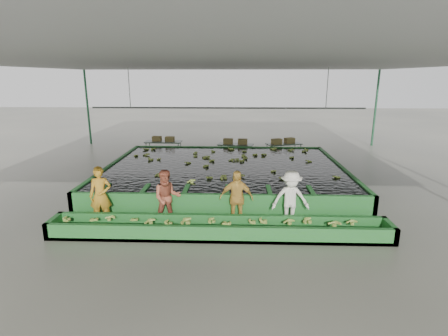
{
  "coord_description": "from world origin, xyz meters",
  "views": [
    {
      "loc": [
        0.49,
        -13.04,
        4.56
      ],
      "look_at": [
        0.0,
        0.5,
        1.0
      ],
      "focal_mm": 28.0,
      "sensor_mm": 36.0,
      "label": 1
    }
  ],
  "objects_px": {
    "worker_a": "(101,196)",
    "worker_d": "(291,199)",
    "sorting_trough": "(219,228)",
    "worker_c": "(236,198)",
    "worker_b": "(167,198)",
    "packing_table_right": "(284,151)",
    "box_stack_left": "(163,141)",
    "packing_table_left": "(164,149)",
    "packing_table_mid": "(236,152)",
    "flotation_tank": "(225,174)",
    "box_stack_right": "(283,144)",
    "box_stack_mid": "(235,144)"
  },
  "relations": [
    {
      "from": "worker_a",
      "to": "worker_d",
      "type": "xyz_separation_m",
      "value": [
        5.95,
        0.0,
        -0.03
      ]
    },
    {
      "from": "sorting_trough",
      "to": "worker_c",
      "type": "relative_size",
      "value": 5.57
    },
    {
      "from": "worker_b",
      "to": "packing_table_right",
      "type": "distance_m",
      "value": 10.5
    },
    {
      "from": "packing_table_right",
      "to": "box_stack_left",
      "type": "distance_m",
      "value": 6.93
    },
    {
      "from": "packing_table_left",
      "to": "packing_table_mid",
      "type": "bearing_deg",
      "value": -6.5
    },
    {
      "from": "flotation_tank",
      "to": "worker_b",
      "type": "relative_size",
      "value": 5.6
    },
    {
      "from": "sorting_trough",
      "to": "worker_b",
      "type": "distance_m",
      "value": 1.95
    },
    {
      "from": "flotation_tank",
      "to": "worker_a",
      "type": "height_order",
      "value": "worker_a"
    },
    {
      "from": "worker_d",
      "to": "sorting_trough",
      "type": "bearing_deg",
      "value": -163.45
    },
    {
      "from": "worker_c",
      "to": "box_stack_right",
      "type": "height_order",
      "value": "worker_c"
    },
    {
      "from": "sorting_trough",
      "to": "packing_table_left",
      "type": "height_order",
      "value": "packing_table_left"
    },
    {
      "from": "packing_table_left",
      "to": "box_stack_right",
      "type": "bearing_deg",
      "value": -1.97
    },
    {
      "from": "sorting_trough",
      "to": "box_stack_right",
      "type": "bearing_deg",
      "value": 72.76
    },
    {
      "from": "packing_table_left",
      "to": "box_stack_right",
      "type": "height_order",
      "value": "box_stack_right"
    },
    {
      "from": "worker_c",
      "to": "worker_d",
      "type": "bearing_deg",
      "value": 0.13
    },
    {
      "from": "flotation_tank",
      "to": "packing_table_mid",
      "type": "height_order",
      "value": "flotation_tank"
    },
    {
      "from": "worker_b",
      "to": "worker_c",
      "type": "bearing_deg",
      "value": -14.04
    },
    {
      "from": "packing_table_right",
      "to": "box_stack_left",
      "type": "height_order",
      "value": "box_stack_left"
    },
    {
      "from": "packing_table_mid",
      "to": "worker_b",
      "type": "bearing_deg",
      "value": -103.15
    },
    {
      "from": "sorting_trough",
      "to": "worker_d",
      "type": "height_order",
      "value": "worker_d"
    },
    {
      "from": "packing_table_right",
      "to": "box_stack_mid",
      "type": "bearing_deg",
      "value": -174.75
    },
    {
      "from": "flotation_tank",
      "to": "packing_table_mid",
      "type": "xyz_separation_m",
      "value": [
        0.44,
        4.71,
        -0.0
      ]
    },
    {
      "from": "worker_b",
      "to": "box_stack_mid",
      "type": "distance_m",
      "value": 9.29
    },
    {
      "from": "packing_table_mid",
      "to": "packing_table_right",
      "type": "bearing_deg",
      "value": 6.08
    },
    {
      "from": "sorting_trough",
      "to": "box_stack_right",
      "type": "relative_size",
      "value": 7.29
    },
    {
      "from": "box_stack_mid",
      "to": "packing_table_right",
      "type": "bearing_deg",
      "value": 5.25
    },
    {
      "from": "packing_table_left",
      "to": "box_stack_mid",
      "type": "distance_m",
      "value": 4.2
    },
    {
      "from": "worker_a",
      "to": "worker_d",
      "type": "bearing_deg",
      "value": -10.7
    },
    {
      "from": "worker_d",
      "to": "worker_b",
      "type": "bearing_deg",
      "value": 176.4
    },
    {
      "from": "sorting_trough",
      "to": "packing_table_left",
      "type": "xyz_separation_m",
      "value": [
        -3.73,
        10.29,
        0.22
      ]
    },
    {
      "from": "worker_c",
      "to": "packing_table_right",
      "type": "xyz_separation_m",
      "value": [
        2.67,
        9.3,
        -0.45
      ]
    },
    {
      "from": "worker_b",
      "to": "packing_table_right",
      "type": "relative_size",
      "value": 0.91
    },
    {
      "from": "flotation_tank",
      "to": "worker_a",
      "type": "bearing_deg",
      "value": -131.23
    },
    {
      "from": "flotation_tank",
      "to": "box_stack_mid",
      "type": "bearing_deg",
      "value": 84.86
    },
    {
      "from": "packing_table_left",
      "to": "packing_table_mid",
      "type": "height_order",
      "value": "packing_table_left"
    },
    {
      "from": "flotation_tank",
      "to": "packing_table_left",
      "type": "bearing_deg",
      "value": 125.71
    },
    {
      "from": "packing_table_mid",
      "to": "packing_table_right",
      "type": "distance_m",
      "value": 2.75
    },
    {
      "from": "worker_c",
      "to": "worker_d",
      "type": "distance_m",
      "value": 1.68
    },
    {
      "from": "worker_c",
      "to": "packing_table_right",
      "type": "relative_size",
      "value": 0.91
    },
    {
      "from": "flotation_tank",
      "to": "packing_table_mid",
      "type": "relative_size",
      "value": 5.1
    },
    {
      "from": "box_stack_right",
      "to": "box_stack_mid",
      "type": "bearing_deg",
      "value": -175.74
    },
    {
      "from": "worker_c",
      "to": "packing_table_mid",
      "type": "xyz_separation_m",
      "value": [
        -0.06,
        9.01,
        -0.45
      ]
    },
    {
      "from": "worker_a",
      "to": "packing_table_mid",
      "type": "relative_size",
      "value": 0.95
    },
    {
      "from": "box_stack_right",
      "to": "flotation_tank",
      "type": "bearing_deg",
      "value": -122.21
    },
    {
      "from": "flotation_tank",
      "to": "sorting_trough",
      "type": "distance_m",
      "value": 5.1
    },
    {
      "from": "flotation_tank",
      "to": "worker_b",
      "type": "bearing_deg",
      "value": -111.14
    },
    {
      "from": "packing_table_mid",
      "to": "worker_d",
      "type": "bearing_deg",
      "value": -79.09
    },
    {
      "from": "worker_b",
      "to": "packing_table_mid",
      "type": "xyz_separation_m",
      "value": [
        2.11,
        9.01,
        -0.45
      ]
    },
    {
      "from": "worker_c",
      "to": "box_stack_mid",
      "type": "relative_size",
      "value": 1.34
    },
    {
      "from": "flotation_tank",
      "to": "sorting_trough",
      "type": "height_order",
      "value": "flotation_tank"
    }
  ]
}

